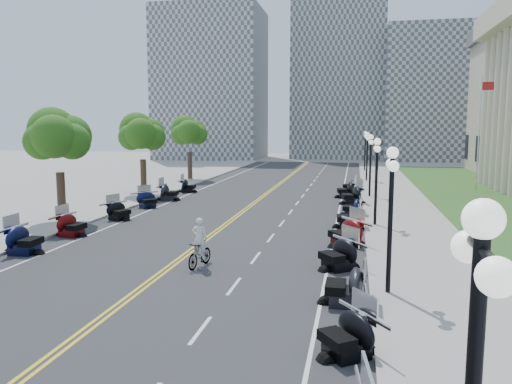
# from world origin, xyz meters

# --- Properties ---
(ground) EXTENTS (160.00, 160.00, 0.00)m
(ground) POSITION_xyz_m (0.00, 0.00, 0.00)
(ground) COLOR gray
(road) EXTENTS (16.00, 90.00, 0.01)m
(road) POSITION_xyz_m (0.00, 10.00, 0.00)
(road) COLOR #333335
(road) RESTS_ON ground
(centerline_yellow_a) EXTENTS (0.12, 90.00, 0.00)m
(centerline_yellow_a) POSITION_xyz_m (-0.12, 10.00, 0.01)
(centerline_yellow_a) COLOR yellow
(centerline_yellow_a) RESTS_ON road
(centerline_yellow_b) EXTENTS (0.12, 90.00, 0.00)m
(centerline_yellow_b) POSITION_xyz_m (0.12, 10.00, 0.01)
(centerline_yellow_b) COLOR yellow
(centerline_yellow_b) RESTS_ON road
(edge_line_north) EXTENTS (0.12, 90.00, 0.00)m
(edge_line_north) POSITION_xyz_m (6.40, 10.00, 0.01)
(edge_line_north) COLOR white
(edge_line_north) RESTS_ON road
(edge_line_south) EXTENTS (0.12, 90.00, 0.00)m
(edge_line_south) POSITION_xyz_m (-6.40, 10.00, 0.01)
(edge_line_south) COLOR white
(edge_line_south) RESTS_ON road
(lane_dash_3) EXTENTS (0.12, 2.00, 0.00)m
(lane_dash_3) POSITION_xyz_m (3.20, -12.00, 0.01)
(lane_dash_3) COLOR white
(lane_dash_3) RESTS_ON road
(lane_dash_4) EXTENTS (0.12, 2.00, 0.00)m
(lane_dash_4) POSITION_xyz_m (3.20, -8.00, 0.01)
(lane_dash_4) COLOR white
(lane_dash_4) RESTS_ON road
(lane_dash_5) EXTENTS (0.12, 2.00, 0.00)m
(lane_dash_5) POSITION_xyz_m (3.20, -4.00, 0.01)
(lane_dash_5) COLOR white
(lane_dash_5) RESTS_ON road
(lane_dash_6) EXTENTS (0.12, 2.00, 0.00)m
(lane_dash_6) POSITION_xyz_m (3.20, 0.00, 0.01)
(lane_dash_6) COLOR white
(lane_dash_6) RESTS_ON road
(lane_dash_7) EXTENTS (0.12, 2.00, 0.00)m
(lane_dash_7) POSITION_xyz_m (3.20, 4.00, 0.01)
(lane_dash_7) COLOR white
(lane_dash_7) RESTS_ON road
(lane_dash_8) EXTENTS (0.12, 2.00, 0.00)m
(lane_dash_8) POSITION_xyz_m (3.20, 8.00, 0.01)
(lane_dash_8) COLOR white
(lane_dash_8) RESTS_ON road
(lane_dash_9) EXTENTS (0.12, 2.00, 0.00)m
(lane_dash_9) POSITION_xyz_m (3.20, 12.00, 0.01)
(lane_dash_9) COLOR white
(lane_dash_9) RESTS_ON road
(lane_dash_10) EXTENTS (0.12, 2.00, 0.00)m
(lane_dash_10) POSITION_xyz_m (3.20, 16.00, 0.01)
(lane_dash_10) COLOR white
(lane_dash_10) RESTS_ON road
(lane_dash_11) EXTENTS (0.12, 2.00, 0.00)m
(lane_dash_11) POSITION_xyz_m (3.20, 20.00, 0.01)
(lane_dash_11) COLOR white
(lane_dash_11) RESTS_ON road
(lane_dash_12) EXTENTS (0.12, 2.00, 0.00)m
(lane_dash_12) POSITION_xyz_m (3.20, 24.00, 0.01)
(lane_dash_12) COLOR white
(lane_dash_12) RESTS_ON road
(lane_dash_13) EXTENTS (0.12, 2.00, 0.00)m
(lane_dash_13) POSITION_xyz_m (3.20, 28.00, 0.01)
(lane_dash_13) COLOR white
(lane_dash_13) RESTS_ON road
(lane_dash_14) EXTENTS (0.12, 2.00, 0.00)m
(lane_dash_14) POSITION_xyz_m (3.20, 32.00, 0.01)
(lane_dash_14) COLOR white
(lane_dash_14) RESTS_ON road
(lane_dash_15) EXTENTS (0.12, 2.00, 0.00)m
(lane_dash_15) POSITION_xyz_m (3.20, 36.00, 0.01)
(lane_dash_15) COLOR white
(lane_dash_15) RESTS_ON road
(lane_dash_16) EXTENTS (0.12, 2.00, 0.00)m
(lane_dash_16) POSITION_xyz_m (3.20, 40.00, 0.01)
(lane_dash_16) COLOR white
(lane_dash_16) RESTS_ON road
(lane_dash_17) EXTENTS (0.12, 2.00, 0.00)m
(lane_dash_17) POSITION_xyz_m (3.20, 44.00, 0.01)
(lane_dash_17) COLOR white
(lane_dash_17) RESTS_ON road
(lane_dash_18) EXTENTS (0.12, 2.00, 0.00)m
(lane_dash_18) POSITION_xyz_m (3.20, 48.00, 0.01)
(lane_dash_18) COLOR white
(lane_dash_18) RESTS_ON road
(lane_dash_19) EXTENTS (0.12, 2.00, 0.00)m
(lane_dash_19) POSITION_xyz_m (3.20, 52.00, 0.01)
(lane_dash_19) COLOR white
(lane_dash_19) RESTS_ON road
(sidewalk_north) EXTENTS (5.00, 90.00, 0.15)m
(sidewalk_north) POSITION_xyz_m (10.50, 10.00, 0.07)
(sidewalk_north) COLOR #9E9991
(sidewalk_north) RESTS_ON ground
(sidewalk_south) EXTENTS (5.00, 90.00, 0.15)m
(sidewalk_south) POSITION_xyz_m (-10.50, 10.00, 0.07)
(sidewalk_south) COLOR #9E9991
(sidewalk_south) RESTS_ON ground
(lawn) EXTENTS (9.00, 60.00, 0.10)m
(lawn) POSITION_xyz_m (17.50, 18.00, 0.05)
(lawn) COLOR #356023
(lawn) RESTS_ON ground
(distant_block_a) EXTENTS (18.00, 14.00, 26.00)m
(distant_block_a) POSITION_xyz_m (-18.00, 62.00, 13.00)
(distant_block_a) COLOR gray
(distant_block_a) RESTS_ON ground
(distant_block_b) EXTENTS (16.00, 12.00, 30.00)m
(distant_block_b) POSITION_xyz_m (4.00, 68.00, 15.00)
(distant_block_b) COLOR gray
(distant_block_b) RESTS_ON ground
(distant_block_c) EXTENTS (20.00, 14.00, 22.00)m
(distant_block_c) POSITION_xyz_m (22.00, 65.00, 11.00)
(distant_block_c) COLOR gray
(distant_block_c) RESTS_ON ground
(street_lamp_1) EXTENTS (0.50, 1.20, 4.90)m
(street_lamp_1) POSITION_xyz_m (8.60, -8.00, 2.60)
(street_lamp_1) COLOR black
(street_lamp_1) RESTS_ON sidewalk_north
(street_lamp_2) EXTENTS (0.50, 1.20, 4.90)m
(street_lamp_2) POSITION_xyz_m (8.60, 4.00, 2.60)
(street_lamp_2) COLOR black
(street_lamp_2) RESTS_ON sidewalk_north
(street_lamp_3) EXTENTS (0.50, 1.20, 4.90)m
(street_lamp_3) POSITION_xyz_m (8.60, 16.00, 2.60)
(street_lamp_3) COLOR black
(street_lamp_3) RESTS_ON sidewalk_north
(street_lamp_4) EXTENTS (0.50, 1.20, 4.90)m
(street_lamp_4) POSITION_xyz_m (8.60, 28.00, 2.60)
(street_lamp_4) COLOR black
(street_lamp_4) RESTS_ON sidewalk_north
(street_lamp_5) EXTENTS (0.50, 1.20, 4.90)m
(street_lamp_5) POSITION_xyz_m (8.60, 40.00, 2.60)
(street_lamp_5) COLOR black
(street_lamp_5) RESTS_ON sidewalk_north
(flagpole) EXTENTS (1.10, 0.20, 10.00)m
(flagpole) POSITION_xyz_m (18.00, 22.00, 5.00)
(flagpole) COLOR silver
(flagpole) RESTS_ON ground
(tree_2) EXTENTS (4.80, 4.80, 9.20)m
(tree_2) POSITION_xyz_m (-10.00, 2.00, 4.75)
(tree_2) COLOR #235619
(tree_2) RESTS_ON sidewalk_south
(tree_3) EXTENTS (4.80, 4.80, 9.20)m
(tree_3) POSITION_xyz_m (-10.00, 14.00, 4.75)
(tree_3) COLOR #235619
(tree_3) RESTS_ON sidewalk_south
(tree_4) EXTENTS (4.80, 4.80, 9.20)m
(tree_4) POSITION_xyz_m (-10.00, 26.00, 4.75)
(tree_4) COLOR #235619
(tree_4) RESTS_ON sidewalk_south
(motorcycle_n_2) EXTENTS (2.57, 2.57, 1.29)m
(motorcycle_n_2) POSITION_xyz_m (7.30, -12.84, 0.64)
(motorcycle_n_2) COLOR black
(motorcycle_n_2) RESTS_ON road
(motorcycle_n_3) EXTENTS (2.08, 2.08, 1.44)m
(motorcycle_n_3) POSITION_xyz_m (7.20, -9.11, 0.72)
(motorcycle_n_3) COLOR black
(motorcycle_n_3) RESTS_ON road
(motorcycle_n_4) EXTENTS (2.80, 2.80, 1.40)m
(motorcycle_n_4) POSITION_xyz_m (6.83, -5.09, 0.70)
(motorcycle_n_4) COLOR black
(motorcycle_n_4) RESTS_ON road
(motorcycle_n_5) EXTENTS (2.98, 2.98, 1.50)m
(motorcycle_n_5) POSITION_xyz_m (7.06, -1.10, 0.75)
(motorcycle_n_5) COLOR #590A0C
(motorcycle_n_5) RESTS_ON road
(motorcycle_n_6) EXTENTS (2.16, 2.16, 1.46)m
(motorcycle_n_6) POSITION_xyz_m (7.12, 3.29, 0.73)
(motorcycle_n_6) COLOR black
(motorcycle_n_6) RESTS_ON road
(motorcycle_n_7) EXTENTS (1.97, 1.97, 1.30)m
(motorcycle_n_7) POSITION_xyz_m (7.30, 7.34, 0.65)
(motorcycle_n_7) COLOR black
(motorcycle_n_7) RESTS_ON road
(motorcycle_n_8) EXTENTS (2.64, 2.64, 1.56)m
(motorcycle_n_8) POSITION_xyz_m (7.25, 12.13, 0.78)
(motorcycle_n_8) COLOR black
(motorcycle_n_8) RESTS_ON road
(motorcycle_n_9) EXTENTS (2.43, 2.43, 1.50)m
(motorcycle_n_9) POSITION_xyz_m (6.74, 15.49, 0.75)
(motorcycle_n_9) COLOR black
(motorcycle_n_9) RESTS_ON road
(motorcycle_n_10) EXTENTS (1.96, 1.96, 1.27)m
(motorcycle_n_10) POSITION_xyz_m (6.96, 19.65, 0.63)
(motorcycle_n_10) COLOR black
(motorcycle_n_10) RESTS_ON road
(motorcycle_s_4) EXTENTS (2.14, 2.14, 1.45)m
(motorcycle_s_4) POSITION_xyz_m (-7.25, -5.35, 0.72)
(motorcycle_s_4) COLOR black
(motorcycle_s_4) RESTS_ON road
(motorcycle_s_5) EXTENTS (2.12, 2.12, 1.35)m
(motorcycle_s_5) POSITION_xyz_m (-7.17, -1.62, 0.67)
(motorcycle_s_5) COLOR #590A0C
(motorcycle_s_5) RESTS_ON road
(motorcycle_s_6) EXTENTS (2.39, 2.39, 1.27)m
(motorcycle_s_6) POSITION_xyz_m (-6.84, 3.12, 0.64)
(motorcycle_s_6) COLOR black
(motorcycle_s_6) RESTS_ON road
(motorcycle_s_7) EXTENTS (2.58, 2.58, 1.28)m
(motorcycle_s_7) POSITION_xyz_m (-7.00, 7.84, 0.64)
(motorcycle_s_7) COLOR black
(motorcycle_s_7) RESTS_ON road
(motorcycle_s_8) EXTENTS (2.17, 2.17, 1.44)m
(motorcycle_s_8) POSITION_xyz_m (-6.78, 11.41, 0.72)
(motorcycle_s_8) COLOR black
(motorcycle_s_8) RESTS_ON road
(motorcycle_s_9) EXTENTS (1.99, 1.99, 1.29)m
(motorcycle_s_9) POSITION_xyz_m (-6.87, 16.29, 0.65)
(motorcycle_s_9) COLOR black
(motorcycle_s_9) RESTS_ON road
(bicycle) EXTENTS (0.88, 1.87, 1.08)m
(bicycle) POSITION_xyz_m (1.23, -5.87, 0.54)
(bicycle) COLOR #A51414
(bicycle) RESTS_ON road
(cyclist_rider) EXTENTS (0.63, 0.41, 1.73)m
(cyclist_rider) POSITION_xyz_m (1.23, -5.87, 1.95)
(cyclist_rider) COLOR white
(cyclist_rider) RESTS_ON bicycle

